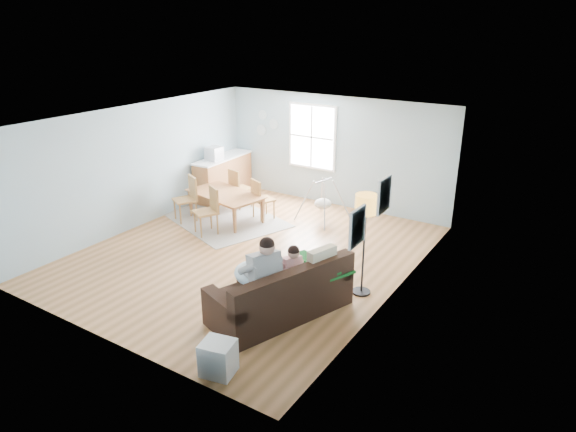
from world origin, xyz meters
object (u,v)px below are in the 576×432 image
Objects in this scene: floor_lamp at (366,213)px; counter at (223,176)px; chair_nw at (238,186)px; storage_cube at (218,358)px; toddler at (290,265)px; father at (260,273)px; chair_sw at (188,195)px; dining_table at (225,207)px; chair_ne at (260,197)px; chair_se at (209,207)px; baby_swing at (323,203)px; sofa at (283,297)px; monitor at (214,153)px.

counter is at bearing 152.41° from floor_lamp.
counter is (-0.88, 0.52, -0.03)m from chair_nw.
storage_cube is (-0.70, -2.96, -1.23)m from floor_lamp.
storage_cube is at bearing -88.02° from toddler.
father is 1.49× the size of chair_nw.
chair_sw is 0.55× the size of counter.
chair_nw is at bearing 117.69° from dining_table.
father is 4.25m from chair_ne.
floor_lamp reaches higher than chair_nw.
baby_swing is (1.72, 1.95, -0.16)m from chair_se.
sofa is at bearing -119.90° from floor_lamp.
floor_lamp is at bearing -11.37° from chair_sw.
baby_swing is at bearing 130.25° from floor_lamp.
chair_nw is (-0.22, 0.79, 0.24)m from dining_table.
chair_se is 1.66m from chair_nw.
chair_ne is at bearing -25.41° from counter.
counter is at bearing 142.16° from dining_table.
chair_ne reaches higher than storage_cube.
floor_lamp is 3.53m from baby_swing.
sofa is at bearing -88.02° from toddler.
baby_swing is (-1.43, 3.89, 0.11)m from sofa.
counter is at bearing 176.98° from baby_swing.
chair_se is at bearing -57.56° from counter.
toddler reaches higher than chair_nw.
floor_lamp reaches higher than father.
chair_se is 2.28m from monitor.
counter is at bearing 139.52° from toddler.
counter is at bearing 134.62° from father.
chair_se is (0.92, -0.34, -0.01)m from chair_sw.
chair_ne is 1.95m from monitor.
father is 1.52× the size of chair_ne.
chair_se is 1.34m from chair_ne.
monitor is (-4.52, 5.34, 0.99)m from storage_cube.
floor_lamp is at bearing 76.78° from storage_cube.
chair_sw is at bearing -133.67° from dining_table.
dining_table is 0.88m from chair_se.
floor_lamp is at bearing -27.59° from counter.
chair_se is at bearing -109.36° from chair_ne.
toddler is 4.55m from chair_sw.
sofa is 4.97× the size of storage_cube.
dining_table is 1.76× the size of chair_se.
father reaches higher than toddler.
monitor reaches higher than toddler.
monitor is at bearing 105.67° from chair_sw.
chair_se is 1.07× the size of chair_ne.
father reaches higher than storage_cube.
monitor is at bearing 136.92° from father.
chair_sw is (-4.05, 2.05, -0.18)m from toddler.
sofa is 0.51m from toddler.
dining_table reaches higher than storage_cube.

